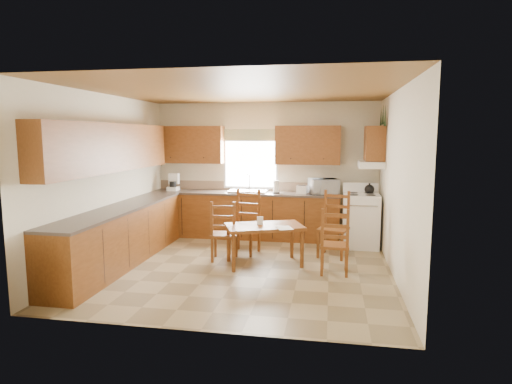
% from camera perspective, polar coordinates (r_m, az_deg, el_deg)
% --- Properties ---
extents(floor, '(4.50, 4.50, 0.00)m').
position_cam_1_polar(floor, '(6.79, -1.71, -9.97)').
color(floor, '#93805A').
rests_on(floor, ground).
extents(ceiling, '(4.50, 4.50, 0.00)m').
position_cam_1_polar(ceiling, '(6.51, -1.81, 13.33)').
color(ceiling, brown).
rests_on(ceiling, floor).
extents(wall_left, '(4.50, 4.50, 0.00)m').
position_cam_1_polar(wall_left, '(7.31, -19.31, 1.68)').
color(wall_left, beige).
rests_on(wall_left, floor).
extents(wall_right, '(4.50, 4.50, 0.00)m').
position_cam_1_polar(wall_right, '(6.45, 18.23, 0.99)').
color(wall_right, beige).
rests_on(wall_right, floor).
extents(wall_back, '(4.50, 4.50, 0.00)m').
position_cam_1_polar(wall_back, '(8.72, 1.26, 2.99)').
color(wall_back, beige).
rests_on(wall_back, floor).
extents(wall_front, '(4.50, 4.50, 0.00)m').
position_cam_1_polar(wall_front, '(4.35, -7.80, -1.71)').
color(wall_front, beige).
rests_on(wall_front, floor).
extents(lower_cab_back, '(3.75, 0.60, 0.88)m').
position_cam_1_polar(lower_cab_back, '(8.61, -1.54, -3.18)').
color(lower_cab_back, brown).
rests_on(lower_cab_back, floor).
extents(lower_cab_left, '(0.60, 3.60, 0.88)m').
position_cam_1_polar(lower_cab_left, '(7.18, -17.47, -5.71)').
color(lower_cab_left, brown).
rests_on(lower_cab_left, floor).
extents(counter_back, '(3.75, 0.63, 0.04)m').
position_cam_1_polar(counter_back, '(8.54, -1.55, -0.14)').
color(counter_back, '#483C35').
rests_on(counter_back, lower_cab_back).
extents(counter_left, '(0.63, 3.60, 0.04)m').
position_cam_1_polar(counter_left, '(7.09, -17.62, -2.09)').
color(counter_left, '#483C35').
rests_on(counter_left, lower_cab_left).
extents(backsplash, '(3.75, 0.01, 0.18)m').
position_cam_1_polar(backsplash, '(8.81, -1.17, 0.81)').
color(backsplash, '#8D745B').
rests_on(backsplash, counter_back).
extents(upper_cab_back_left, '(1.41, 0.33, 0.75)m').
position_cam_1_polar(upper_cab_back_left, '(8.90, -8.85, 6.25)').
color(upper_cab_back_left, brown).
rests_on(upper_cab_back_left, wall_back).
extents(upper_cab_back_right, '(1.25, 0.33, 0.75)m').
position_cam_1_polar(upper_cab_back_right, '(8.44, 6.92, 6.22)').
color(upper_cab_back_right, brown).
rests_on(upper_cab_back_right, wall_back).
extents(upper_cab_left, '(0.33, 3.60, 0.75)m').
position_cam_1_polar(upper_cab_left, '(7.07, -18.91, 5.62)').
color(upper_cab_left, brown).
rests_on(upper_cab_left, wall_left).
extents(upper_cab_stove, '(0.33, 0.62, 0.62)m').
position_cam_1_polar(upper_cab_stove, '(8.03, 15.52, 6.26)').
color(upper_cab_stove, brown).
rests_on(upper_cab_stove, wall_right).
extents(range_hood, '(0.44, 0.62, 0.12)m').
position_cam_1_polar(range_hood, '(8.04, 15.07, 3.56)').
color(range_hood, white).
rests_on(range_hood, wall_right).
extents(window_frame, '(1.13, 0.02, 1.18)m').
position_cam_1_polar(window_frame, '(8.73, -0.72, 4.31)').
color(window_frame, white).
rests_on(window_frame, wall_back).
extents(window_pane, '(1.05, 0.01, 1.10)m').
position_cam_1_polar(window_pane, '(8.72, -0.73, 4.31)').
color(window_pane, white).
rests_on(window_pane, wall_back).
extents(window_valance, '(1.19, 0.01, 0.24)m').
position_cam_1_polar(window_valance, '(8.68, -0.77, 7.60)').
color(window_valance, '#496235').
rests_on(window_valance, wall_back).
extents(sink_basin, '(0.75, 0.45, 0.04)m').
position_cam_1_polar(sink_basin, '(8.52, -1.05, 0.11)').
color(sink_basin, silver).
rests_on(sink_basin, counter_back).
extents(pine_decal_a, '(0.22, 0.22, 0.36)m').
position_cam_1_polar(pine_decal_a, '(7.73, 16.85, 9.73)').
color(pine_decal_a, black).
rests_on(pine_decal_a, wall_right).
extents(pine_decal_b, '(0.22, 0.22, 0.36)m').
position_cam_1_polar(pine_decal_b, '(8.05, 16.59, 9.92)').
color(pine_decal_b, black).
rests_on(pine_decal_b, wall_right).
extents(pine_decal_c, '(0.22, 0.22, 0.36)m').
position_cam_1_polar(pine_decal_c, '(8.36, 16.33, 9.56)').
color(pine_decal_c, black).
rests_on(pine_decal_c, wall_right).
extents(stove, '(0.66, 0.68, 0.96)m').
position_cam_1_polar(stove, '(8.12, 13.77, -3.76)').
color(stove, white).
rests_on(stove, floor).
extents(coffeemaker, '(0.26, 0.29, 0.36)m').
position_cam_1_polar(coffeemaker, '(8.92, -10.99, 1.35)').
color(coffeemaker, white).
rests_on(coffeemaker, counter_back).
extents(paper_towel, '(0.13, 0.13, 0.25)m').
position_cam_1_polar(paper_towel, '(8.37, 2.69, 0.68)').
color(paper_towel, white).
rests_on(paper_towel, counter_back).
extents(toaster, '(0.22, 0.16, 0.16)m').
position_cam_1_polar(toaster, '(8.31, 6.15, 0.30)').
color(toaster, white).
rests_on(toaster, counter_back).
extents(microwave, '(0.59, 0.51, 0.29)m').
position_cam_1_polar(microwave, '(8.35, 9.00, 0.75)').
color(microwave, white).
rests_on(microwave, counter_back).
extents(dining_table, '(1.36, 1.07, 0.64)m').
position_cam_1_polar(dining_table, '(6.84, 1.12, -7.06)').
color(dining_table, brown).
rests_on(dining_table, floor).
extents(chair_near_left, '(0.46, 0.44, 0.99)m').
position_cam_1_polar(chair_near_left, '(7.06, -4.24, -5.13)').
color(chair_near_left, brown).
rests_on(chair_near_left, floor).
extents(chair_near_right, '(0.42, 0.40, 0.99)m').
position_cam_1_polar(chair_near_right, '(6.48, 10.45, -6.42)').
color(chair_near_right, brown).
rests_on(chair_near_right, floor).
extents(chair_far_left, '(0.54, 0.52, 1.10)m').
position_cam_1_polar(chair_far_left, '(7.43, -1.58, -4.06)').
color(chair_far_left, brown).
rests_on(chair_far_left, floor).
extents(chair_far_right, '(0.56, 0.55, 1.10)m').
position_cam_1_polar(chair_far_right, '(7.33, 10.28, -4.33)').
color(chair_far_right, brown).
rests_on(chair_far_right, floor).
extents(table_paper, '(0.32, 0.36, 0.00)m').
position_cam_1_polar(table_paper, '(6.57, 3.79, -4.79)').
color(table_paper, white).
rests_on(table_paper, dining_table).
extents(table_card, '(0.10, 0.04, 0.13)m').
position_cam_1_polar(table_card, '(6.78, 0.54, -3.84)').
color(table_card, white).
rests_on(table_card, dining_table).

